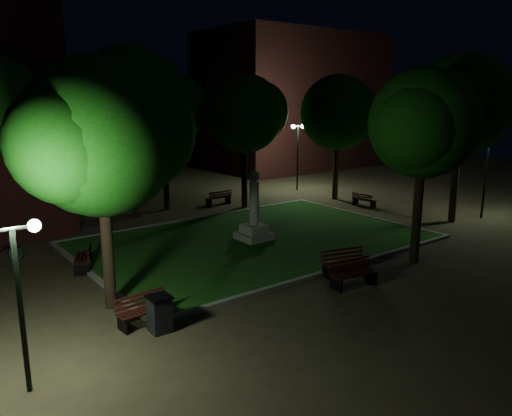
{
  "coord_description": "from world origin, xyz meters",
  "views": [
    {
      "loc": [
        -13.35,
        -15.66,
        6.57
      ],
      "look_at": [
        -0.65,
        1.0,
        1.82
      ],
      "focal_mm": 35.0,
      "sensor_mm": 36.0,
      "label": 1
    }
  ],
  "objects_px": {
    "bench_west_near": "(144,310)",
    "bench_near_left": "(345,263)",
    "monument": "(254,221)",
    "bench_right_side": "(364,200)",
    "trash_bin": "(160,314)",
    "bench_near_right": "(353,274)",
    "bench_left_side": "(84,258)",
    "bicycle": "(0,250)",
    "bench_far_side": "(219,198)"
  },
  "relations": [
    {
      "from": "bench_near_right",
      "to": "trash_bin",
      "type": "distance_m",
      "value": 7.03
    },
    {
      "from": "bench_near_right",
      "to": "bench_west_near",
      "type": "xyz_separation_m",
      "value": [
        -7.11,
        1.71,
        -0.03
      ]
    },
    {
      "from": "bench_left_side",
      "to": "trash_bin",
      "type": "distance_m",
      "value": 6.54
    },
    {
      "from": "monument",
      "to": "trash_bin",
      "type": "height_order",
      "value": "monument"
    },
    {
      "from": "monument",
      "to": "bench_near_left",
      "type": "bearing_deg",
      "value": -90.16
    },
    {
      "from": "monument",
      "to": "bench_right_side",
      "type": "distance_m",
      "value": 9.8
    },
    {
      "from": "bench_near_left",
      "to": "bench_west_near",
      "type": "relative_size",
      "value": 1.12
    },
    {
      "from": "bench_near_left",
      "to": "bench_far_side",
      "type": "distance_m",
      "value": 13.44
    },
    {
      "from": "bench_near_right",
      "to": "bench_left_side",
      "type": "bearing_deg",
      "value": 141.54
    },
    {
      "from": "bench_left_side",
      "to": "bicycle",
      "type": "xyz_separation_m",
      "value": [
        -2.41,
        2.98,
        0.05
      ]
    },
    {
      "from": "bench_near_left",
      "to": "trash_bin",
      "type": "relative_size",
      "value": 1.75
    },
    {
      "from": "bench_left_side",
      "to": "bench_right_side",
      "type": "distance_m",
      "value": 17.16
    },
    {
      "from": "bench_near_left",
      "to": "trash_bin",
      "type": "height_order",
      "value": "trash_bin"
    },
    {
      "from": "bench_near_left",
      "to": "bench_near_right",
      "type": "xyz_separation_m",
      "value": [
        -0.62,
        -0.97,
        -0.01
      ]
    },
    {
      "from": "bench_near_left",
      "to": "trash_bin",
      "type": "bearing_deg",
      "value": -164.61
    },
    {
      "from": "trash_bin",
      "to": "bench_near_left",
      "type": "bearing_deg",
      "value": -0.04
    },
    {
      "from": "bench_near_right",
      "to": "bicycle",
      "type": "relative_size",
      "value": 0.99
    },
    {
      "from": "bench_west_near",
      "to": "bench_right_side",
      "type": "height_order",
      "value": "bench_west_near"
    },
    {
      "from": "monument",
      "to": "bench_near_right",
      "type": "height_order",
      "value": "monument"
    },
    {
      "from": "bench_right_side",
      "to": "bench_near_right",
      "type": "bearing_deg",
      "value": 125.74
    },
    {
      "from": "bench_near_left",
      "to": "bench_right_side",
      "type": "relative_size",
      "value": 1.24
    },
    {
      "from": "bench_west_near",
      "to": "bench_far_side",
      "type": "distance_m",
      "value": 16.35
    },
    {
      "from": "trash_bin",
      "to": "bench_left_side",
      "type": "bearing_deg",
      "value": 89.3
    },
    {
      "from": "bench_near_right",
      "to": "trash_bin",
      "type": "xyz_separation_m",
      "value": [
        -6.96,
        0.98,
        0.1
      ]
    },
    {
      "from": "monument",
      "to": "bench_west_near",
      "type": "bearing_deg",
      "value": -147.76
    },
    {
      "from": "bench_near_right",
      "to": "trash_bin",
      "type": "relative_size",
      "value": 1.68
    },
    {
      "from": "monument",
      "to": "trash_bin",
      "type": "distance_m",
      "value": 9.46
    },
    {
      "from": "bench_far_side",
      "to": "trash_bin",
      "type": "distance_m",
      "value": 16.83
    },
    {
      "from": "bench_far_side",
      "to": "bench_left_side",
      "type": "bearing_deg",
      "value": 31.18
    },
    {
      "from": "monument",
      "to": "bicycle",
      "type": "xyz_separation_m",
      "value": [
        -9.92,
        3.9,
        -0.48
      ]
    },
    {
      "from": "bench_near_left",
      "to": "bicycle",
      "type": "bearing_deg",
      "value": 151.56
    },
    {
      "from": "bench_near_right",
      "to": "bicycle",
      "type": "distance_m",
      "value": 14.01
    },
    {
      "from": "bench_left_side",
      "to": "bench_far_side",
      "type": "height_order",
      "value": "bench_left_side"
    },
    {
      "from": "bench_near_left",
      "to": "bench_far_side",
      "type": "xyz_separation_m",
      "value": [
        2.97,
        13.11,
        -0.05
      ]
    },
    {
      "from": "bench_right_side",
      "to": "trash_bin",
      "type": "relative_size",
      "value": 1.41
    },
    {
      "from": "monument",
      "to": "bench_left_side",
      "type": "bearing_deg",
      "value": 173.02
    },
    {
      "from": "bench_west_near",
      "to": "bench_near_left",
      "type": "bearing_deg",
      "value": -9.36
    },
    {
      "from": "bench_near_left",
      "to": "bench_left_side",
      "type": "distance_m",
      "value": 9.95
    },
    {
      "from": "bench_near_left",
      "to": "bench_near_right",
      "type": "relative_size",
      "value": 1.04
    },
    {
      "from": "bench_right_side",
      "to": "bicycle",
      "type": "distance_m",
      "value": 19.66
    },
    {
      "from": "bench_west_near",
      "to": "bench_far_side",
      "type": "relative_size",
      "value": 1.04
    },
    {
      "from": "bench_near_left",
      "to": "bench_far_side",
      "type": "bearing_deg",
      "value": 92.65
    },
    {
      "from": "bench_right_side",
      "to": "bench_far_side",
      "type": "xyz_separation_m",
      "value": [
        -6.66,
        5.73,
        0.03
      ]
    },
    {
      "from": "bench_right_side",
      "to": "trash_bin",
      "type": "height_order",
      "value": "trash_bin"
    },
    {
      "from": "bench_near_right",
      "to": "bench_left_side",
      "type": "xyz_separation_m",
      "value": [
        -6.88,
        7.52,
        -0.02
      ]
    },
    {
      "from": "bench_right_side",
      "to": "bench_far_side",
      "type": "bearing_deg",
      "value": 45.9
    },
    {
      "from": "bench_left_side",
      "to": "bicycle",
      "type": "relative_size",
      "value": 0.97
    },
    {
      "from": "bench_left_side",
      "to": "bench_right_side",
      "type": "height_order",
      "value": "bench_left_side"
    },
    {
      "from": "monument",
      "to": "bench_near_left",
      "type": "relative_size",
      "value": 1.7
    },
    {
      "from": "bench_near_right",
      "to": "bench_left_side",
      "type": "height_order",
      "value": "bench_near_right"
    }
  ]
}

